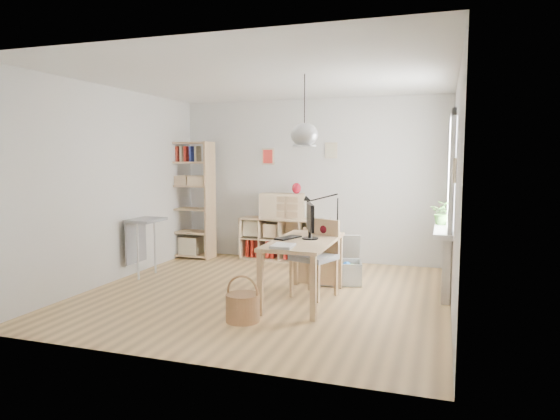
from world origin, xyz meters
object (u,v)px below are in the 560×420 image
(storage_chest, at_px, (340,267))
(drawer_chest, at_px, (282,206))
(cube_shelf, at_px, (281,242))
(chair, at_px, (317,253))
(desk, at_px, (304,247))
(tall_bookshelf, at_px, (190,195))
(monitor, at_px, (310,219))

(storage_chest, distance_m, drawer_chest, 1.83)
(cube_shelf, distance_m, chair, 2.25)
(chair, distance_m, drawer_chest, 2.22)
(storage_chest, bearing_deg, desk, -115.30)
(chair, xyz_separation_m, drawer_chest, (-1.08, 1.90, 0.38))
(desk, xyz_separation_m, cube_shelf, (-1.02, 2.23, -0.36))
(tall_bookshelf, bearing_deg, monitor, -35.39)
(storage_chest, xyz_separation_m, monitor, (-0.18, -0.96, 0.78))
(tall_bookshelf, distance_m, storage_chest, 3.09)
(tall_bookshelf, relative_size, monitor, 4.19)
(tall_bookshelf, distance_m, chair, 3.20)
(cube_shelf, distance_m, tall_bookshelf, 1.77)
(tall_bookshelf, bearing_deg, storage_chest, -17.96)
(monitor, height_order, drawer_chest, monitor)
(cube_shelf, bearing_deg, drawer_chest, -49.15)
(desk, height_order, drawer_chest, drawer_chest)
(tall_bookshelf, height_order, drawer_chest, tall_bookshelf)
(desk, relative_size, drawer_chest, 2.05)
(tall_bookshelf, distance_m, drawer_chest, 1.63)
(chair, xyz_separation_m, monitor, (-0.03, -0.22, 0.45))
(chair, distance_m, monitor, 0.50)
(storage_chest, distance_m, monitor, 1.26)
(cube_shelf, xyz_separation_m, storage_chest, (1.26, -1.20, -0.09))
(desk, bearing_deg, chair, 72.51)
(monitor, bearing_deg, desk, -150.69)
(chair, height_order, monitor, monitor)
(cube_shelf, distance_m, storage_chest, 1.74)
(cube_shelf, bearing_deg, chair, -60.21)
(desk, height_order, chair, chair)
(desk, distance_m, storage_chest, 1.15)
(chair, height_order, storage_chest, chair)
(cube_shelf, bearing_deg, storage_chest, -43.57)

